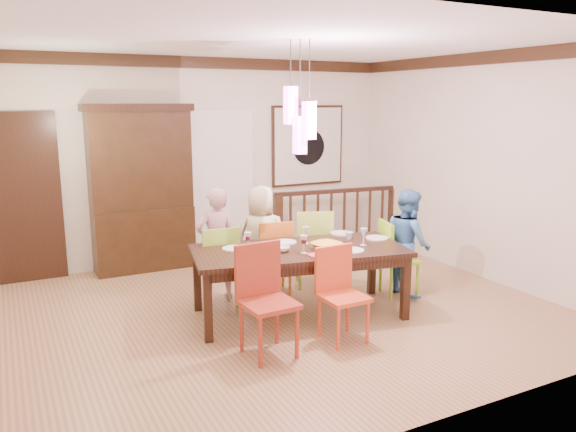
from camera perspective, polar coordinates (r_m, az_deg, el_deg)
name	(u,v)px	position (r m, az deg, el deg)	size (l,w,h in m)	color
floor	(274,311)	(6.32, -1.46, -9.67)	(6.00, 6.00, 0.00)	olive
ceiling	(272,40)	(5.92, -1.62, 17.47)	(6.00, 6.00, 0.00)	white
wall_back	(198,160)	(8.26, -9.12, 5.60)	(6.00, 6.00, 0.00)	beige
wall_right	(481,167)	(7.73, 19.00, 4.71)	(5.00, 5.00, 0.00)	beige
crown_molding	(272,48)	(5.91, -1.61, 16.70)	(6.00, 5.00, 0.16)	black
panel_door	(18,201)	(7.86, -25.75, 1.34)	(1.04, 0.07, 2.24)	black
white_doorway	(222,186)	(8.39, -6.69, 3.01)	(0.97, 0.05, 2.22)	silver
painting	(308,146)	(8.93, 2.04, 7.15)	(1.25, 0.06, 1.25)	black
pendant_cluster	(300,120)	(5.80, 1.21, 9.75)	(0.27, 0.21, 1.14)	#FF4CBF
dining_table	(299,255)	(6.02, 1.15, -4.02)	(2.42, 1.45, 0.75)	black
chair_far_left	(217,259)	(6.43, -7.22, -4.40)	(0.45, 0.45, 0.93)	#8CBA38
chair_far_mid	(273,251)	(6.79, -1.52, -3.55)	(0.49, 0.49, 0.91)	orange
chair_far_right	(313,242)	(7.04, 2.53, -2.63)	(0.58, 0.58, 0.99)	#A5D041
chair_near_left	(269,295)	(5.11, -1.98, -7.98)	(0.49, 0.49, 1.02)	#99311E
chair_near_mid	(344,289)	(5.44, 5.69, -7.44)	(0.42, 0.42, 0.92)	#D34926
chair_end_right	(400,253)	(6.82, 11.27, -3.71)	(0.50, 0.50, 0.91)	#8BCC24
china_hutch	(141,188)	(7.87, -14.68, 2.76)	(1.43, 0.46, 2.26)	black
balustrade	(338,218)	(8.78, 5.07, -0.22)	(2.11, 0.32, 0.96)	black
person_far_left	(216,244)	(6.57, -7.29, -2.86)	(0.48, 0.32, 1.33)	#D4A1A8
person_far_mid	(261,240)	(6.76, -2.73, -2.40)	(0.64, 0.42, 1.32)	beige
person_end_right	(408,242)	(6.86, 12.11, -2.63)	(0.62, 0.48, 1.28)	#427CBA
serving_bowl	(326,246)	(5.96, 3.93, -3.06)	(0.31, 0.31, 0.08)	#EDB843
small_bowl	(282,249)	(5.87, -0.63, -3.37)	(0.17, 0.17, 0.05)	white
cup_left	(259,253)	(5.63, -2.99, -3.80)	(0.13, 0.13, 0.10)	silver
cup_right	(349,236)	(6.41, 6.24, -2.00)	(0.09, 0.09, 0.09)	silver
plate_far_left	(234,248)	(6.00, -5.46, -3.29)	(0.26, 0.26, 0.01)	white
plate_far_mid	(285,242)	(6.23, -0.33, -2.67)	(0.26, 0.26, 0.01)	white
plate_far_right	(341,233)	(6.68, 5.45, -1.75)	(0.26, 0.26, 0.01)	white
plate_near_left	(250,265)	(5.40, -3.88, -4.95)	(0.26, 0.26, 0.01)	white
plate_near_mid	(352,250)	(5.93, 6.50, -3.48)	(0.26, 0.26, 0.01)	white
plate_end_right	(377,238)	(6.50, 9.03, -2.21)	(0.26, 0.26, 0.01)	white
wine_glass_a	(248,241)	(5.94, -4.08, -2.55)	(0.08, 0.08, 0.19)	#590C19
wine_glass_b	(306,235)	(6.18, 1.82, -1.96)	(0.08, 0.08, 0.19)	silver
wine_glass_c	(304,244)	(5.79, 1.61, -2.90)	(0.08, 0.08, 0.19)	#590C19
wine_glass_d	(364,237)	(6.16, 7.69, -2.11)	(0.08, 0.08, 0.19)	silver
napkin	(317,255)	(5.73, 2.95, -3.97)	(0.18, 0.14, 0.01)	#D83359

